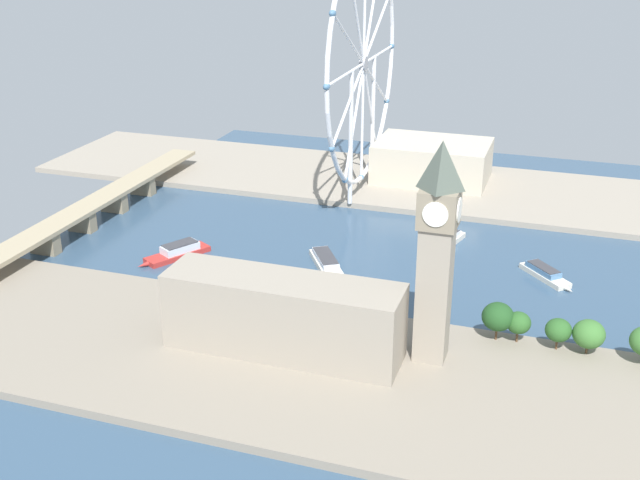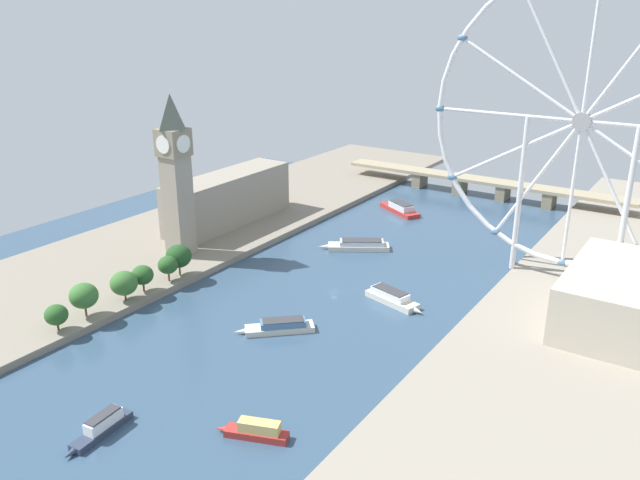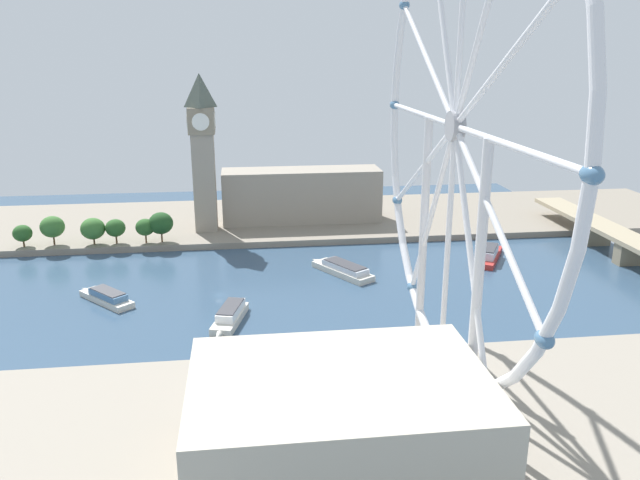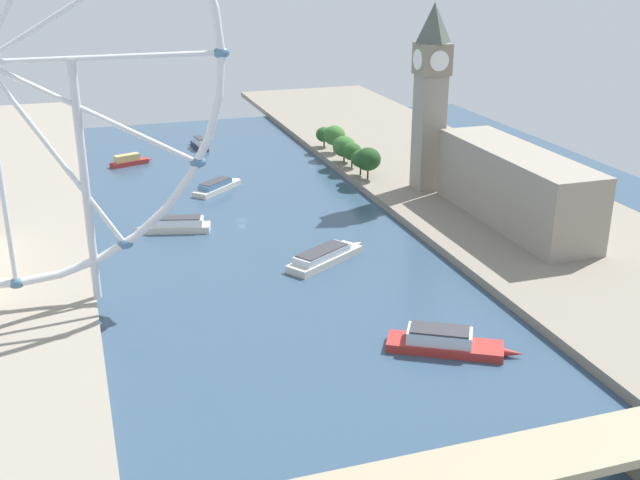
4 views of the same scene
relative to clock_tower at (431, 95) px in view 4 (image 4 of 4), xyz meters
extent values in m
plane|color=#334C66|center=(82.62, 8.05, -42.96)|extent=(375.58, 375.58, 0.00)
cube|color=gray|center=(-20.17, 8.05, -41.46)|extent=(90.00, 520.00, 3.00)
cube|color=gray|center=(0.00, 0.00, -15.86)|extent=(10.74, 10.74, 48.21)
cube|color=gray|center=(0.00, 0.00, 14.54)|extent=(12.45, 12.45, 12.59)
pyramid|color=#4C564C|center=(0.00, 0.00, 28.74)|extent=(11.27, 11.27, 15.82)
cylinder|color=white|center=(0.00, 6.44, 14.54)|extent=(8.16, 0.50, 8.16)
cylinder|color=white|center=(0.00, -6.44, 14.54)|extent=(8.16, 0.50, 8.16)
cylinder|color=white|center=(6.44, 0.00, 14.54)|extent=(0.50, 8.16, 8.16)
cylinder|color=white|center=(-6.44, 0.00, 14.54)|extent=(0.50, 8.16, 8.16)
cube|color=gray|center=(-12.29, 49.21, -26.32)|extent=(22.00, 82.42, 27.28)
cylinder|color=#513823|center=(18.70, -82.47, -38.44)|extent=(0.80, 0.80, 3.03)
ellipsoid|color=#285623|center=(18.70, -82.47, -33.52)|extent=(8.53, 8.53, 7.68)
cylinder|color=#513823|center=(17.72, -69.30, -37.75)|extent=(0.80, 0.80, 4.41)
ellipsoid|color=#386B2D|center=(17.72, -69.30, -31.16)|extent=(10.98, 10.98, 9.88)
cylinder|color=#513823|center=(19.04, -51.08, -38.37)|extent=(0.80, 0.80, 3.17)
ellipsoid|color=#386B2D|center=(19.04, -51.08, -32.35)|extent=(11.10, 11.10, 9.99)
cylinder|color=#513823|center=(18.72, -41.00, -38.03)|extent=(0.80, 0.80, 3.87)
ellipsoid|color=#285623|center=(18.72, -41.00, -32.43)|extent=(9.15, 9.15, 8.24)
cylinder|color=#513823|center=(19.58, -27.37, -37.90)|extent=(0.80, 0.80, 4.12)
ellipsoid|color=#285623|center=(19.58, -27.37, -32.33)|extent=(8.77, 8.77, 7.89)
cylinder|color=#513823|center=(18.92, -20.14, -37.65)|extent=(0.80, 0.80, 4.61)
ellipsoid|color=#1E471E|center=(18.92, -20.14, -30.80)|extent=(11.38, 11.38, 10.24)
cylinder|color=silver|center=(130.69, 70.24, 29.41)|extent=(61.87, 1.46, 1.46)
cylinder|color=silver|center=(134.84, 70.24, 13.94)|extent=(54.31, 1.46, 32.20)
cylinder|color=silver|center=(146.16, 70.24, 2.62)|extent=(32.20, 1.46, 54.31)
cylinder|color=silver|center=(161.63, 70.24, -1.53)|extent=(1.46, 1.46, 61.87)
ellipsoid|color=teal|center=(99.76, 70.24, 29.41)|extent=(4.80, 3.20, 3.20)
ellipsoid|color=teal|center=(108.05, 70.24, -1.53)|extent=(4.80, 3.20, 3.20)
ellipsoid|color=teal|center=(130.69, 70.24, -24.17)|extent=(4.80, 3.20, 3.20)
ellipsoid|color=teal|center=(161.63, 70.24, -32.46)|extent=(4.80, 3.20, 3.20)
cylinder|color=silver|center=(139.97, 70.24, -5.28)|extent=(2.40, 2.40, 69.36)
cube|color=tan|center=(82.62, 185.92, -32.45)|extent=(187.58, 14.67, 2.00)
cube|color=beige|center=(65.21, 58.82, -41.71)|extent=(30.59, 23.62, 2.49)
cone|color=beige|center=(50.09, 49.34, -41.71)|extent=(6.01, 5.05, 2.49)
cube|color=silver|center=(66.51, 59.64, -39.35)|extent=(22.47, 17.81, 2.23)
cube|color=#38383D|center=(66.51, 59.64, -38.04)|extent=(20.43, 16.35, 0.39)
cube|color=#B22D28|center=(117.07, -88.04, -41.85)|extent=(18.97, 10.70, 2.21)
cone|color=#B22D28|center=(106.97, -91.75, -41.85)|extent=(3.89, 3.23, 2.21)
cube|color=#DBB766|center=(117.94, -87.72, -39.09)|extent=(12.63, 7.78, 3.30)
cube|color=#B22D28|center=(54.33, 126.36, -41.76)|extent=(30.78, 22.90, 2.39)
cone|color=#B22D28|center=(39.04, 135.15, -41.76)|extent=(5.93, 4.80, 2.39)
cube|color=silver|center=(55.64, 125.61, -38.87)|extent=(18.45, 14.98, 3.40)
cube|color=#38383D|center=(55.64, 125.61, -36.90)|extent=(16.80, 13.82, 0.53)
cube|color=beige|center=(108.32, 12.59, -41.68)|extent=(25.43, 13.39, 2.56)
cone|color=beige|center=(121.99, 8.90, -41.68)|extent=(4.90, 3.62, 2.56)
cube|color=white|center=(107.14, 12.91, -39.07)|extent=(18.01, 10.34, 2.66)
cube|color=#38383D|center=(107.14, 12.91, -37.57)|extent=(16.30, 9.62, 0.35)
cube|color=beige|center=(84.28, -33.25, -41.84)|extent=(24.03, 22.98, 2.24)
cone|color=beige|center=(73.15, -43.54, -41.84)|extent=(4.97, 4.84, 2.24)
cube|color=teal|center=(85.24, -32.36, -39.57)|extent=(16.63, 16.02, 2.28)
cube|color=#38383D|center=(85.24, -32.36, -38.27)|extent=(15.18, 14.65, 0.34)
cube|color=#2D384C|center=(78.70, -111.35, -41.90)|extent=(6.40, 20.85, 2.12)
cone|color=#2D384C|center=(79.75, -123.22, -41.90)|extent=(2.44, 3.87, 2.12)
cube|color=white|center=(78.61, -110.32, -39.20)|extent=(4.90, 12.20, 3.29)
cube|color=#38383D|center=(78.61, -110.32, -37.28)|extent=(4.61, 11.00, 0.54)
camera|label=1|loc=(-234.26, -38.31, 100.92)|focal=44.06mm
camera|label=2|loc=(217.00, -206.07, 73.83)|focal=36.10mm
camera|label=3|loc=(309.91, 18.60, 47.22)|focal=35.29mm
camera|label=4|loc=(141.62, 287.57, 57.33)|focal=43.32mm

